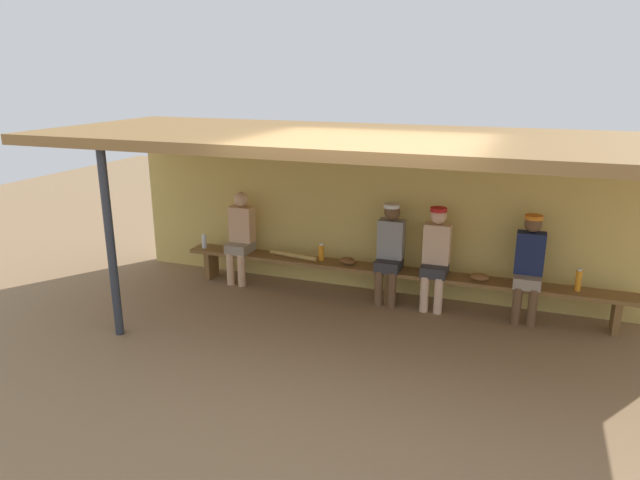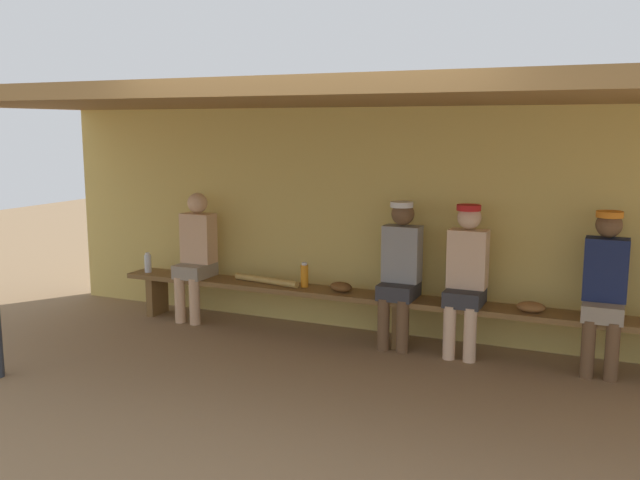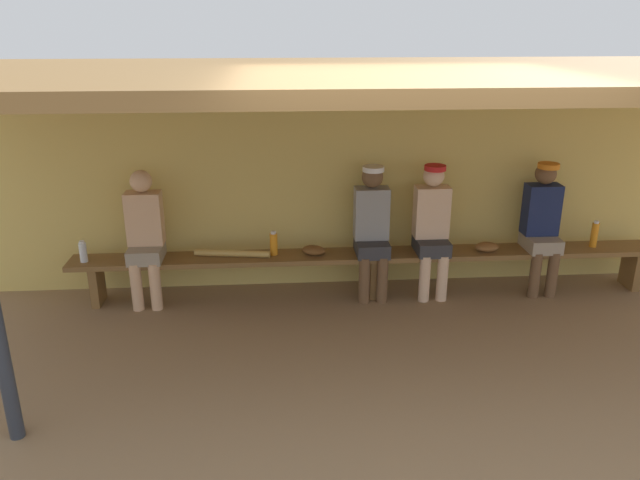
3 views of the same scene
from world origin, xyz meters
The scene contains 15 objects.
ground_plane centered at (0.00, 0.00, 0.00)m, with size 24.00×24.00×0.00m, color #8C6D4C.
back_wall centered at (0.00, 2.00, 1.10)m, with size 8.00×0.20×2.20m, color #D8BC60.
dugout_roof centered at (0.00, 0.70, 2.26)m, with size 8.00×2.80×0.12m, color olive.
support_post centered at (-2.76, -0.55, 1.10)m, with size 0.10×0.10×2.20m, color #2D333D.
bench centered at (0.00, 1.55, 0.39)m, with size 6.00×0.36×0.46m.
player_middle centered at (-0.02, 1.55, 0.75)m, with size 0.34×0.42×1.34m.
player_in_blue centered at (1.72, 1.55, 0.75)m, with size 0.34×0.42×1.34m.
player_in_red centered at (0.59, 1.55, 0.75)m, with size 0.34×0.42×1.34m.
player_near_post centered at (-2.24, 1.55, 0.73)m, with size 0.34×0.42×1.34m.
water_bottle_blue centered at (-2.83, 1.52, 0.56)m, with size 0.07×0.07×0.21m.
water_bottle_clear centered at (-1.00, 1.58, 0.58)m, with size 0.08×0.08×0.24m.
water_bottle_orange centered at (2.30, 1.56, 0.59)m, with size 0.07×0.07×0.28m.
baseball_glove_dark_brown centered at (1.16, 1.51, 0.51)m, with size 0.24×0.17×0.09m, color brown.
baseball_glove_worn centered at (-0.60, 1.55, 0.51)m, with size 0.24×0.17×0.09m, color brown.
baseball_bat centered at (-1.41, 1.55, 0.49)m, with size 0.07×0.07×0.75m, color tan.
Camera 1 is at (1.63, -5.55, 3.00)m, focal length 32.18 mm.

